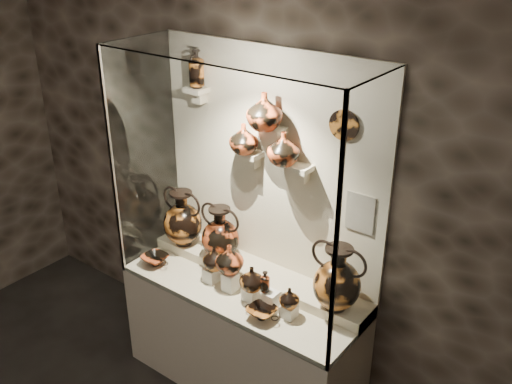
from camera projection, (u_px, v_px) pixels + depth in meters
wall_back at (271, 168)px, 3.72m from camera, size 5.00×0.02×3.20m
plinth at (242, 339)px, 4.01m from camera, size 1.70×0.60×0.80m
front_tier at (241, 290)px, 3.83m from camera, size 1.68×0.58×0.03m
rear_tier at (257, 274)px, 3.94m from camera, size 1.70×0.25×0.10m
back_panel at (270, 168)px, 3.72m from camera, size 1.70×0.03×1.60m
glass_front at (208, 202)px, 3.28m from camera, size 1.70×0.01×1.60m
glass_left at (145, 154)px, 3.95m from camera, size 0.01×0.60×1.60m
glass_right at (364, 225)px, 3.03m from camera, size 0.01×0.60×1.60m
glass_top at (238, 54)px, 3.15m from camera, size 1.70×0.60×0.01m
frame_post_left at (113, 167)px, 3.74m from camera, size 0.02×0.02×1.60m
frame_post_right at (336, 247)px, 2.83m from camera, size 0.02×0.02×1.60m
pedestal_a at (212, 275)px, 3.89m from camera, size 0.09×0.09×0.10m
pedestal_b at (231, 281)px, 3.79m from camera, size 0.09×0.09×0.13m
pedestal_c at (251, 293)px, 3.70m from camera, size 0.09×0.09×0.09m
pedestal_d at (271, 300)px, 3.61m from camera, size 0.09×0.09×0.12m
pedestal_e at (289, 311)px, 3.54m from camera, size 0.09×0.09×0.08m
bracket_ul at (197, 90)px, 3.77m from camera, size 0.14×0.12×0.04m
bracket_ca at (251, 154)px, 3.68m from camera, size 0.14×0.12×0.04m
bracket_cb at (277, 131)px, 3.48m from camera, size 0.10×0.12×0.04m
bracket_cc at (300, 168)px, 3.47m from camera, size 0.14×0.12×0.04m
amphora_left at (183, 218)px, 4.13m from camera, size 0.34×0.34×0.43m
amphora_mid at (221, 233)px, 3.96m from camera, size 0.39×0.39×0.40m
amphora_right at (337, 278)px, 3.43m from camera, size 0.39×0.39×0.43m
jug_a at (215, 258)px, 3.83m from camera, size 0.19×0.19×0.17m
jug_b at (230, 259)px, 3.74m from camera, size 0.24×0.24×0.20m
jug_c at (252, 278)px, 3.63m from camera, size 0.20×0.20×0.17m
jug_e at (290, 297)px, 3.49m from camera, size 0.14×0.14×0.13m
lekythos_small at (265, 280)px, 3.56m from camera, size 0.09×0.09×0.16m
kylix_left at (155, 259)px, 4.07m from camera, size 0.29×0.27×0.09m
kylix_right at (262, 312)px, 3.52m from camera, size 0.25×0.22×0.09m
lekythos_tall at (197, 67)px, 3.69m from camera, size 0.14×0.14×0.27m
ovoid_vase_a at (244, 138)px, 3.61m from camera, size 0.23×0.23×0.20m
ovoid_vase_b at (265, 111)px, 3.41m from camera, size 0.29×0.29×0.23m
ovoid_vase_c at (284, 148)px, 3.43m from camera, size 0.24×0.24×0.21m
wall_plate at (344, 125)px, 3.23m from camera, size 0.18×0.02×0.18m
info_placard at (359, 213)px, 3.38m from camera, size 0.19×0.01×0.25m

